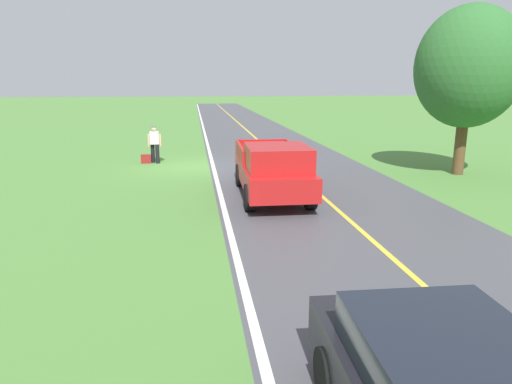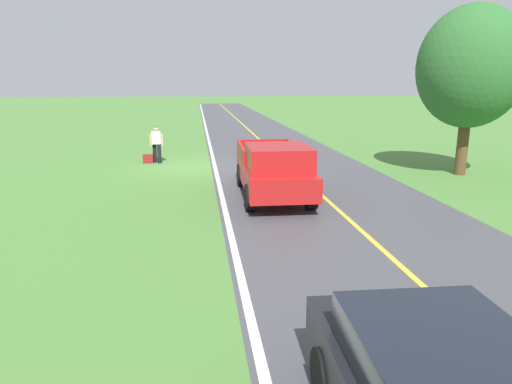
{
  "view_description": "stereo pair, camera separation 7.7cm",
  "coord_description": "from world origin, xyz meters",
  "px_view_note": "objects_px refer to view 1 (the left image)",
  "views": [
    {
      "loc": [
        -0.07,
        20.03,
        3.68
      ],
      "look_at": [
        -1.48,
        9.87,
        1.18
      ],
      "focal_mm": 31.87,
      "sensor_mm": 36.0,
      "label": 1
    },
    {
      "loc": [
        -0.15,
        20.04,
        3.68
      ],
      "look_at": [
        -1.48,
        9.87,
        1.18
      ],
      "focal_mm": 31.87,
      "sensor_mm": 36.0,
      "label": 2
    }
  ],
  "objects_px": {
    "suitcase_carried": "(146,159)",
    "tree_far_side_near": "(469,67)",
    "pickup_truck_passing": "(273,169)",
    "hitchhiker_walking": "(155,142)"
  },
  "relations": [
    {
      "from": "suitcase_carried",
      "to": "tree_far_side_near",
      "type": "distance_m",
      "value": 14.15
    },
    {
      "from": "hitchhiker_walking",
      "to": "pickup_truck_passing",
      "type": "xyz_separation_m",
      "value": [
        -4.28,
        7.24,
        -0.01
      ]
    },
    {
      "from": "hitchhiker_walking",
      "to": "pickup_truck_passing",
      "type": "relative_size",
      "value": 0.32
    },
    {
      "from": "suitcase_carried",
      "to": "tree_far_side_near",
      "type": "xyz_separation_m",
      "value": [
        -12.86,
        4.32,
        4.01
      ]
    },
    {
      "from": "pickup_truck_passing",
      "to": "tree_far_side_near",
      "type": "bearing_deg",
      "value": -160.87
    },
    {
      "from": "suitcase_carried",
      "to": "hitchhiker_walking",
      "type": "bearing_deg",
      "value": 100.86
    },
    {
      "from": "suitcase_carried",
      "to": "pickup_truck_passing",
      "type": "bearing_deg",
      "value": 32.1
    },
    {
      "from": "suitcase_carried",
      "to": "pickup_truck_passing",
      "type": "height_order",
      "value": "pickup_truck_passing"
    },
    {
      "from": "hitchhiker_walking",
      "to": "suitcase_carried",
      "type": "xyz_separation_m",
      "value": [
        0.42,
        0.09,
        -0.77
      ]
    },
    {
      "from": "pickup_truck_passing",
      "to": "tree_far_side_near",
      "type": "height_order",
      "value": "tree_far_side_near"
    }
  ]
}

